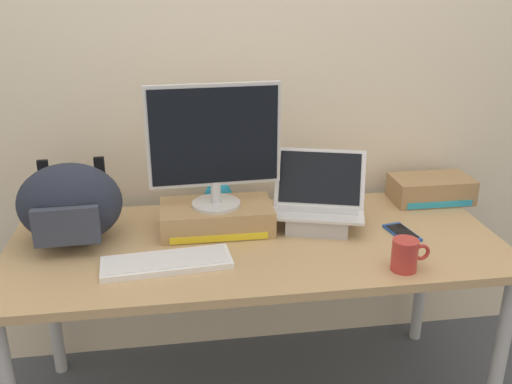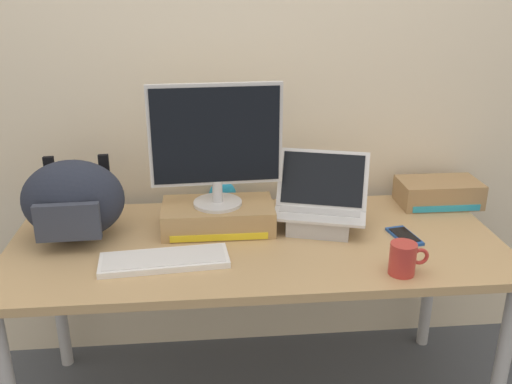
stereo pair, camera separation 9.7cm
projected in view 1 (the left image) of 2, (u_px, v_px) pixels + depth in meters
The scene contains 11 objects.
back_wall at pixel (238, 53), 2.20m from camera, with size 7.00×0.10×2.60m, color beige.
desk at pixel (256, 257), 2.00m from camera, with size 1.72×0.75×0.71m.
toner_box_yellow at pixel (217, 217), 2.04m from camera, with size 0.40×0.23×0.09m.
desktop_monitor at pixel (215, 144), 1.94m from camera, with size 0.46×0.18×0.44m.
open_laptop at pixel (318, 211), 2.06m from camera, with size 0.38×0.31×0.27m.
external_keyboard at pixel (167, 262), 1.79m from camera, with size 0.42×0.18×0.02m.
messenger_backpack at pixel (70, 204), 1.91m from camera, with size 0.36×0.29×0.28m.
coffee_mug at pixel (405, 255), 1.75m from camera, with size 0.12×0.08×0.10m.
cell_phone at pixel (402, 233), 2.01m from camera, with size 0.10×0.16×0.01m.
plush_toy at pixel (218, 195), 2.22m from camera, with size 0.11×0.11×0.11m.
toner_box_cyan at pixel (431, 189), 2.30m from camera, with size 0.32×0.18×0.10m.
Camera 1 is at (-0.26, -1.76, 1.59)m, focal length 39.37 mm.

